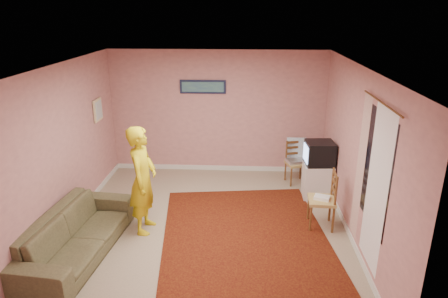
# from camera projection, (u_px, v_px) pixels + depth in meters

# --- Properties ---
(ground) EXTENTS (5.00, 5.00, 0.00)m
(ground) POSITION_uv_depth(u_px,v_px,m) (207.00, 228.00, 6.47)
(ground) COLOR tan
(ground) RESTS_ON ground
(wall_back) EXTENTS (4.50, 0.02, 2.60)m
(wall_back) POSITION_uv_depth(u_px,v_px,m) (218.00, 113.00, 8.39)
(wall_back) COLOR tan
(wall_back) RESTS_ON ground
(wall_front) EXTENTS (4.50, 0.02, 2.60)m
(wall_front) POSITION_uv_depth(u_px,v_px,m) (180.00, 246.00, 3.69)
(wall_front) COLOR tan
(wall_front) RESTS_ON ground
(wall_left) EXTENTS (0.02, 5.00, 2.60)m
(wall_left) POSITION_uv_depth(u_px,v_px,m) (61.00, 151.00, 6.16)
(wall_left) COLOR tan
(wall_left) RESTS_ON ground
(wall_right) EXTENTS (0.02, 5.00, 2.60)m
(wall_right) POSITION_uv_depth(u_px,v_px,m) (357.00, 156.00, 5.92)
(wall_right) COLOR tan
(wall_right) RESTS_ON ground
(ceiling) EXTENTS (4.50, 5.00, 0.02)m
(ceiling) POSITION_uv_depth(u_px,v_px,m) (205.00, 67.00, 5.60)
(ceiling) COLOR white
(ceiling) RESTS_ON wall_back
(baseboard_back) EXTENTS (4.50, 0.02, 0.10)m
(baseboard_back) POSITION_uv_depth(u_px,v_px,m) (218.00, 168.00, 8.80)
(baseboard_back) COLOR silver
(baseboard_back) RESTS_ON ground
(baseboard_left) EXTENTS (0.02, 5.00, 0.10)m
(baseboard_left) POSITION_uv_depth(u_px,v_px,m) (72.00, 222.00, 6.57)
(baseboard_left) COLOR silver
(baseboard_left) RESTS_ON ground
(baseboard_right) EXTENTS (0.02, 5.00, 0.10)m
(baseboard_right) POSITION_uv_depth(u_px,v_px,m) (347.00, 230.00, 6.34)
(baseboard_right) COLOR silver
(baseboard_right) RESTS_ON ground
(window) EXTENTS (0.01, 1.10, 1.50)m
(window) POSITION_uv_depth(u_px,v_px,m) (376.00, 170.00, 5.03)
(window) COLOR black
(window) RESTS_ON wall_right
(curtain_sheer) EXTENTS (0.01, 0.75, 2.10)m
(curtain_sheer) POSITION_uv_depth(u_px,v_px,m) (377.00, 190.00, 4.95)
(curtain_sheer) COLOR white
(curtain_sheer) RESTS_ON wall_right
(curtain_floral) EXTENTS (0.01, 0.35, 2.10)m
(curtain_floral) POSITION_uv_depth(u_px,v_px,m) (360.00, 168.00, 5.61)
(curtain_floral) COLOR beige
(curtain_floral) RESTS_ON wall_right
(curtain_rod) EXTENTS (0.02, 1.40, 0.02)m
(curtain_rod) POSITION_uv_depth(u_px,v_px,m) (382.00, 102.00, 4.74)
(curtain_rod) COLOR brown
(curtain_rod) RESTS_ON wall_right
(picture_back) EXTENTS (0.95, 0.04, 0.28)m
(picture_back) POSITION_uv_depth(u_px,v_px,m) (203.00, 87.00, 8.19)
(picture_back) COLOR #121833
(picture_back) RESTS_ON wall_back
(picture_left) EXTENTS (0.04, 0.38, 0.42)m
(picture_left) POSITION_uv_depth(u_px,v_px,m) (98.00, 110.00, 7.58)
(picture_left) COLOR beige
(picture_left) RESTS_ON wall_left
(area_rug) EXTENTS (2.89, 3.44, 0.02)m
(area_rug) POSITION_uv_depth(u_px,v_px,m) (244.00, 234.00, 6.29)
(area_rug) COLOR #310507
(area_rug) RESTS_ON ground
(tv_cabinet) EXTENTS (0.52, 0.47, 0.66)m
(tv_cabinet) POSITION_uv_depth(u_px,v_px,m) (317.00, 181.00, 7.46)
(tv_cabinet) COLOR silver
(tv_cabinet) RESTS_ON ground
(crt_tv) EXTENTS (0.53, 0.48, 0.43)m
(crt_tv) POSITION_uv_depth(u_px,v_px,m) (319.00, 153.00, 7.27)
(crt_tv) COLOR black
(crt_tv) RESTS_ON tv_cabinet
(chair_a) EXTENTS (0.48, 0.46, 0.47)m
(chair_a) POSITION_uv_depth(u_px,v_px,m) (297.00, 159.00, 8.01)
(chair_a) COLOR tan
(chair_a) RESTS_ON ground
(dvd_player) EXTENTS (0.45, 0.38, 0.07)m
(dvd_player) POSITION_uv_depth(u_px,v_px,m) (297.00, 161.00, 8.03)
(dvd_player) COLOR silver
(dvd_player) RESTS_ON chair_a
(blue_throw) EXTENTS (0.39, 0.05, 0.41)m
(blue_throw) POSITION_uv_depth(u_px,v_px,m) (296.00, 147.00, 8.13)
(blue_throw) COLOR #92CAEF
(blue_throw) RESTS_ON chair_a
(chair_b) EXTENTS (0.44, 0.46, 0.52)m
(chair_b) POSITION_uv_depth(u_px,v_px,m) (322.00, 194.00, 6.36)
(chair_b) COLOR tan
(chair_b) RESTS_ON ground
(game_console) EXTENTS (0.28, 0.24, 0.05)m
(game_console) POSITION_uv_depth(u_px,v_px,m) (322.00, 198.00, 6.38)
(game_console) COLOR white
(game_console) RESTS_ON chair_b
(sofa) EXTENTS (1.10, 2.32, 0.66)m
(sofa) POSITION_uv_depth(u_px,v_px,m) (76.00, 235.00, 5.69)
(sofa) COLOR brown
(sofa) RESTS_ON ground
(person) EXTENTS (0.44, 0.65, 1.73)m
(person) POSITION_uv_depth(u_px,v_px,m) (143.00, 180.00, 6.17)
(person) COLOR gold
(person) RESTS_ON ground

